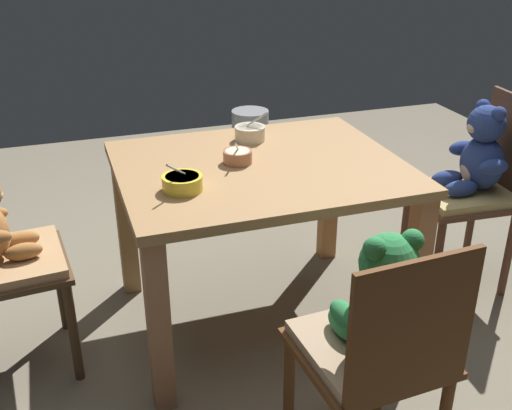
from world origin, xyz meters
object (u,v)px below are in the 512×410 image
object	(u,v)px
teddy_chair_near_front	(380,327)
porridge_bowl_cream_far_center	(250,133)
teddy_chair_near_right	(476,171)
metal_pail	(250,126)
porridge_bowl_yellow_near_left	(182,183)
porridge_bowl_terracotta_center	(238,156)
dining_table	(260,192)

from	to	relation	value
teddy_chair_near_front	porridge_bowl_cream_far_center	size ratio (longest dim) A/B	6.35
teddy_chair_near_right	metal_pail	size ratio (longest dim) A/B	3.21
porridge_bowl_cream_far_center	teddy_chair_near_front	bearing A→B (deg)	-90.01
teddy_chair_near_front	porridge_bowl_cream_far_center	distance (m)	1.18
teddy_chair_near_right	teddy_chair_near_front	size ratio (longest dim) A/B	1.04
porridge_bowl_cream_far_center	metal_pail	bearing A→B (deg)	71.94
teddy_chair_near_front	porridge_bowl_yellow_near_left	world-z (taller)	teddy_chair_near_front
porridge_bowl_terracotta_center	porridge_bowl_yellow_near_left	xyz separation A→B (m)	(-0.26, -0.19, 0.00)
dining_table	metal_pail	size ratio (longest dim) A/B	3.92
teddy_chair_near_right	porridge_bowl_cream_far_center	world-z (taller)	teddy_chair_near_right
dining_table	teddy_chair_near_front	world-z (taller)	teddy_chair_near_front
porridge_bowl_terracotta_center	porridge_bowl_yellow_near_left	world-z (taller)	porridge_bowl_yellow_near_left
dining_table	metal_pail	bearing A→B (deg)	72.94
dining_table	teddy_chair_near_right	xyz separation A→B (m)	(0.99, -0.03, -0.03)
dining_table	porridge_bowl_cream_far_center	size ratio (longest dim) A/B	8.04
teddy_chair_near_front	porridge_bowl_terracotta_center	distance (m)	0.95
dining_table	teddy_chair_near_front	bearing A→B (deg)	-87.00
porridge_bowl_terracotta_center	metal_pail	bearing A→B (deg)	70.71
teddy_chair_near_right	porridge_bowl_terracotta_center	world-z (taller)	teddy_chair_near_right
teddy_chair_near_right	metal_pail	world-z (taller)	teddy_chair_near_right
teddy_chair_near_right	porridge_bowl_yellow_near_left	size ratio (longest dim) A/B	6.22
porridge_bowl_terracotta_center	porridge_bowl_yellow_near_left	bearing A→B (deg)	-144.18
teddy_chair_near_right	metal_pail	distance (m)	2.25
porridge_bowl_yellow_near_left	porridge_bowl_cream_far_center	bearing A→B (deg)	47.41
teddy_chair_near_right	porridge_bowl_cream_far_center	distance (m)	1.01
teddy_chair_near_front	metal_pail	size ratio (longest dim) A/B	3.10
porridge_bowl_cream_far_center	porridge_bowl_terracotta_center	world-z (taller)	porridge_bowl_cream_far_center
porridge_bowl_terracotta_center	teddy_chair_near_right	bearing A→B (deg)	-3.61
teddy_chair_near_front	porridge_bowl_terracotta_center	xyz separation A→B (m)	(-0.13, 0.93, 0.18)
teddy_chair_near_front	metal_pail	bearing A→B (deg)	-14.87
porridge_bowl_terracotta_center	porridge_bowl_yellow_near_left	distance (m)	0.32
porridge_bowl_cream_far_center	metal_pail	xyz separation A→B (m)	(0.61, 1.88, -0.63)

